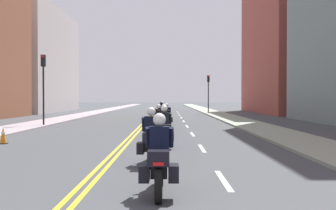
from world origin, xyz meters
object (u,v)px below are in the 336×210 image
Objects in this scene: motorcycle_5 at (165,117)px; motorcycle_7 at (160,113)px; motorcycle_1 at (150,141)px; motorcycle_2 at (163,131)px; motorcycle_3 at (163,124)px; motorcycle_4 at (157,120)px; motorcycle_6 at (160,115)px; traffic_light_far at (207,87)px; motorcycle_0 at (158,162)px; traffic_light_near at (42,77)px; traffic_cone_0 at (2,135)px.

motorcycle_7 reaches higher than motorcycle_5.
motorcycle_1 is 0.97× the size of motorcycle_7.
motorcycle_3 is at bearing 91.25° from motorcycle_2.
motorcycle_6 is at bearing 91.52° from motorcycle_4.
motorcycle_1 is at bearing -90.51° from motorcycle_3.
motorcycle_6 reaches higher than motorcycle_5.
motorcycle_6 is at bearing -107.33° from traffic_light_far.
motorcycle_5 is at bearing -87.05° from motorcycle_7.
motorcycle_0 is at bearing -86.73° from motorcycle_4.
motorcycle_4 is 3.75m from motorcycle_5.
motorcycle_0 is 0.46× the size of traffic_light_far.
motorcycle_0 is 0.94× the size of motorcycle_6.
motorcycle_2 reaches higher than motorcycle_3.
motorcycle_6 reaches higher than motorcycle_0.
motorcycle_5 is at bearing -103.35° from traffic_light_far.
motorcycle_1 reaches higher than motorcycle_5.
traffic_light_near is at bearing 113.42° from motorcycle_0.
motorcycle_4 is 2.90× the size of traffic_cone_0.
motorcycle_1 is (-0.33, 3.73, 0.03)m from motorcycle_0.
motorcycle_7 is at bearing 91.74° from motorcycle_2.
traffic_light_near is at bearing -157.28° from motorcycle_6.
traffic_light_far is (13.40, 20.74, -0.14)m from traffic_light_near.
motorcycle_0 is 0.99× the size of motorcycle_3.
motorcycle_5 is 8.88m from traffic_light_near.
traffic_light_near is at bearing -138.43° from motorcycle_7.
motorcycle_7 is (-0.39, 18.99, 0.00)m from motorcycle_2.
motorcycle_5 is at bearing 89.40° from motorcycle_1.
motorcycle_2 is at bearing -85.22° from motorcycle_4.
traffic_light_far is (5.36, 36.33, 2.56)m from motorcycle_1.
motorcycle_6 is 0.49× the size of traffic_light_far.
motorcycle_1 is at bearing -38.71° from traffic_cone_0.
motorcycle_6 is at bearing 23.59° from traffic_light_near.
motorcycle_2 is 0.97× the size of motorcycle_6.
motorcycle_3 is 28.70m from traffic_light_far.
traffic_light_near reaches higher than motorcycle_1.
traffic_light_near is (-7.98, 3.83, 2.74)m from motorcycle_4.
motorcycle_1 is 19.09m from motorcycle_6.
motorcycle_0 is at bearing -52.61° from traffic_cone_0.
motorcycle_6 is (-0.31, 10.90, -0.00)m from motorcycle_3.
motorcycle_0 is at bearing -84.08° from motorcycle_1.
motorcycle_2 is 32.97m from traffic_light_far.
motorcycle_5 is (0.41, 15.47, -0.04)m from motorcycle_1.
motorcycle_7 is (-0.34, 14.63, -0.00)m from motorcycle_3.
traffic_cone_0 is at bearing 127.41° from motorcycle_0.
traffic_cone_0 is (-6.86, 1.38, -0.29)m from motorcycle_2.
motorcycle_0 is 2.94× the size of traffic_cone_0.
motorcycle_4 is 0.93× the size of motorcycle_6.
motorcycle_0 reaches higher than motorcycle_4.
motorcycle_6 reaches higher than motorcycle_4.
traffic_light_near is at bearing 126.08° from motorcycle_2.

